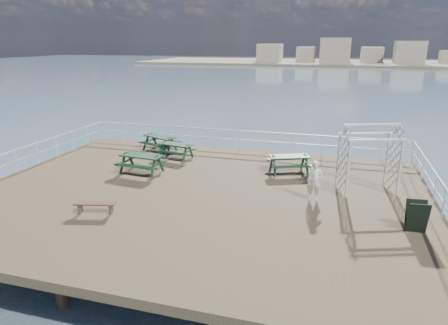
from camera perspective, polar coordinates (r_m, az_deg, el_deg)
ground at (r=16.20m, az=-3.63°, el=-4.68°), size 18.00×14.00×0.30m
sea_backdrop at (r=148.52m, az=19.70°, el=13.60°), size 300.00×300.00×9.20m
railing at (r=18.20m, az=-1.17°, el=1.21°), size 17.77×13.76×1.10m
picnic_table_a at (r=20.77m, az=-6.89°, el=2.13°), size 1.97×1.70×0.84m
picnic_table_b at (r=22.35m, az=-9.17°, el=3.20°), size 2.27×2.06×0.90m
picnic_table_c at (r=18.58m, az=9.29°, el=0.31°), size 2.24×2.05×0.88m
picnic_table_d at (r=18.66m, az=-11.73°, el=0.39°), size 2.09×1.75×0.95m
flat_bench_near at (r=14.73m, az=-17.91°, el=-5.86°), size 1.48×0.70×0.42m
trellis_arbor at (r=16.77m, az=19.94°, el=0.06°), size 2.50×1.88×2.77m
sandwich_board at (r=14.05m, az=25.82°, el=-7.03°), size 0.68×0.54×1.05m
person at (r=15.39m, az=12.82°, el=-2.60°), size 0.58×0.40×1.55m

